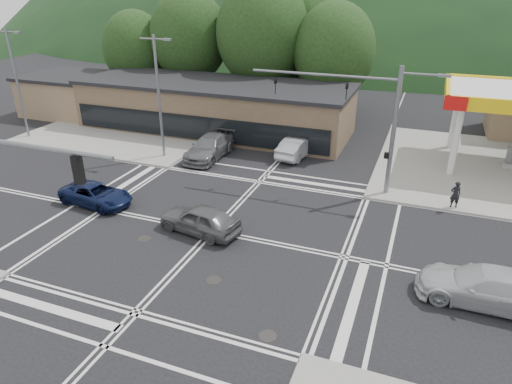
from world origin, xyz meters
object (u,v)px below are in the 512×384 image
(car_queue_a, at_px, (297,147))
(car_northbound, at_px, (210,147))
(car_blue_west, at_px, (96,194))
(car_queue_b, at_px, (319,123))
(car_grey_center, at_px, (200,219))
(pedestrian, at_px, (455,194))
(car_silver_east, at_px, (486,286))

(car_queue_a, distance_m, car_northbound, 6.73)
(car_queue_a, height_order, car_northbound, car_northbound)
(car_blue_west, bearing_deg, car_queue_b, -19.52)
(car_grey_center, height_order, car_northbound, car_northbound)
(car_northbound, distance_m, pedestrian, 17.59)
(car_blue_west, relative_size, pedestrian, 2.83)
(car_blue_west, distance_m, car_queue_b, 21.08)
(car_grey_center, bearing_deg, car_blue_west, -86.71)
(car_silver_east, bearing_deg, car_grey_center, -93.69)
(pedestrian, bearing_deg, car_queue_a, -41.87)
(car_blue_west, xyz_separation_m, car_northbound, (2.81, 9.73, 0.18))
(car_blue_west, relative_size, car_queue_b, 0.97)
(car_silver_east, xyz_separation_m, car_queue_b, (-12.28, 20.90, 0.01))
(car_northbound, bearing_deg, car_queue_b, 56.15)
(car_queue_a, distance_m, car_queue_b, 6.70)
(car_silver_east, height_order, car_queue_a, car_silver_east)
(car_silver_east, height_order, pedestrian, pedestrian)
(pedestrian, bearing_deg, car_queue_b, -63.43)
(car_grey_center, height_order, car_queue_b, car_queue_b)
(car_grey_center, relative_size, car_silver_east, 0.82)
(car_grey_center, relative_size, pedestrian, 2.80)
(car_silver_east, relative_size, car_queue_a, 1.19)
(car_queue_a, distance_m, pedestrian, 12.39)
(car_queue_a, xyz_separation_m, pedestrian, (11.17, -5.35, 0.20))
(car_grey_center, height_order, car_queue_a, car_grey_center)
(car_blue_west, bearing_deg, car_grey_center, -90.33)
(car_blue_west, distance_m, car_queue_a, 15.29)
(car_blue_west, height_order, car_northbound, car_northbound)
(car_silver_east, relative_size, car_queue_b, 1.16)
(car_queue_a, bearing_deg, car_queue_b, -81.03)
(car_blue_west, height_order, car_silver_east, car_silver_east)
(pedestrian, bearing_deg, car_grey_center, 15.18)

